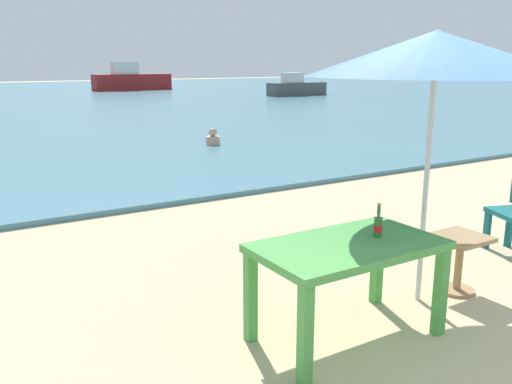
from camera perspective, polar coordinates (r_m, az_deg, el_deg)
name	(u,v)px	position (r m, az deg, el deg)	size (l,w,h in m)	color
sea_water	(0,100)	(32.44, -25.22, 8.71)	(120.00, 50.00, 0.08)	teal
picnic_table_green	(348,257)	(4.11, 9.62, -6.70)	(1.40, 0.80, 0.76)	#4C9E47
beer_bottle_amber	(378,225)	(4.21, 12.66, -3.42)	(0.07, 0.07, 0.26)	#2D662D
patio_umbrella	(436,54)	(4.70, 18.31, 13.59)	(2.10, 2.10, 2.30)	silver
side_table_wood	(460,255)	(5.28, 20.53, -6.22)	(0.44, 0.44, 0.54)	#9E7A51
swimmer_person	(213,138)	(13.33, -4.54, 5.65)	(0.34, 0.34, 0.41)	tan
boat_sailboat	(131,80)	(39.87, -12.96, 11.37)	(5.34, 1.46, 1.94)	maroon
boat_ferry	(296,87)	(32.79, 4.23, 10.89)	(3.67, 1.00, 1.33)	#4C4C4C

